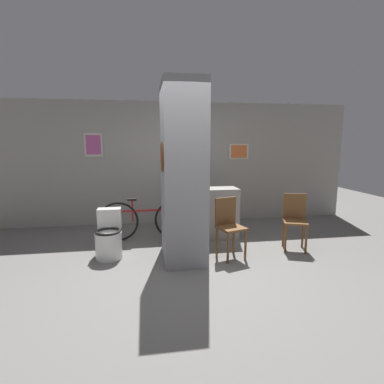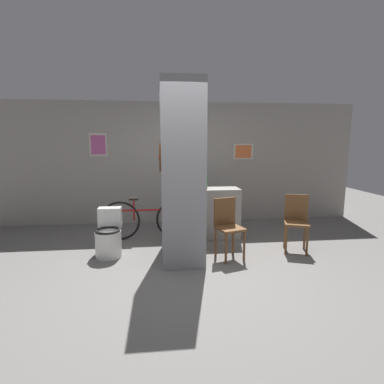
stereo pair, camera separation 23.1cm
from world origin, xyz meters
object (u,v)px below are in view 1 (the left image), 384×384
(chair_near_pillar, at_px, (229,224))
(bicycle, at_px, (147,220))
(bottle_tall, at_px, (204,181))
(chair_by_doorway, at_px, (295,219))
(toilet, at_px, (109,238))

(chair_near_pillar, relative_size, bicycle, 0.53)
(bottle_tall, bearing_deg, chair_near_pillar, -79.59)
(chair_near_pillar, xyz_separation_m, bicycle, (-1.24, 1.02, -0.14))
(bottle_tall, bearing_deg, chair_by_doorway, -32.35)
(toilet, distance_m, chair_by_doorway, 3.00)
(bicycle, bearing_deg, bottle_tall, 0.04)
(toilet, xyz_separation_m, chair_near_pillar, (1.82, -0.28, 0.21))
(chair_near_pillar, bearing_deg, bottle_tall, 83.05)
(toilet, distance_m, bicycle, 0.95)
(chair_by_doorway, xyz_separation_m, bicycle, (-2.40, 0.86, -0.14))
(chair_by_doorway, relative_size, bicycle, 0.53)
(chair_near_pillar, distance_m, chair_by_doorway, 1.18)
(chair_by_doorway, distance_m, bicycle, 2.55)
(chair_by_doorway, distance_m, bottle_tall, 1.69)
(toilet, bearing_deg, bottle_tall, 24.47)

